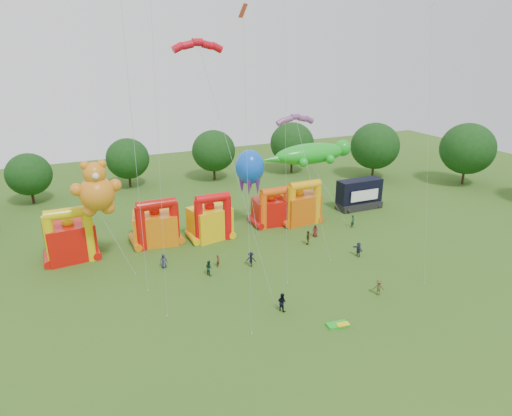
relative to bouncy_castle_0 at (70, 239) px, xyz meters
name	(u,v)px	position (x,y,z in m)	size (l,w,h in m)	color
ground	(340,348)	(19.85, -28.33, -2.66)	(160.00, 160.00, 0.00)	#315919
tree_ring	(329,284)	(18.71, -27.74, 3.60)	(120.12, 122.19, 12.07)	#352314
bouncy_castle_0	(70,239)	(0.00, 0.00, 0.00)	(5.93, 4.94, 7.04)	red
bouncy_castle_1	(156,226)	(10.56, 0.44, -0.22)	(6.36, 5.49, 6.46)	orange
bouncy_castle_2	(210,221)	(17.61, -1.00, -0.13)	(5.76, 4.97, 6.65)	yellow
bouncy_castle_3	(272,209)	(27.41, 0.22, -0.42)	(5.36, 4.49, 5.89)	red
bouncy_castle_4	(300,206)	(31.52, -0.76, -0.15)	(5.72, 4.74, 6.63)	#D7580B
stage_trailer	(359,195)	(43.09, 0.42, -0.36)	(7.33, 3.01, 4.79)	black
teddy_bear_kite	(106,215)	(4.07, -4.53, 4.03)	(5.71, 5.64, 13.02)	orange
gecko_kite	(320,175)	(34.76, -0.85, 4.20)	(14.94, 9.24, 11.39)	green
octopus_kite	(250,175)	(24.11, 0.40, 5.14)	(4.00, 5.48, 11.33)	blue
parafoil_kites	(250,180)	(17.23, -15.01, 9.38)	(23.77, 13.67, 30.84)	red
diamond_kites	(282,153)	(19.93, -16.77, 12.26)	(29.97, 13.55, 33.28)	red
folded_kite_bundle	(338,325)	(21.61, -25.52, -2.52)	(2.12, 1.31, 0.31)	green
spectator_0	(164,261)	(9.63, -7.03, -1.78)	(0.86, 0.56, 1.76)	#24273C
spectator_1	(218,261)	(15.54, -9.45, -1.90)	(0.55, 0.36, 1.52)	#562018
spectator_2	(209,268)	(13.90, -10.93, -1.77)	(0.87, 0.68, 1.79)	#163824
spectator_3	(251,259)	(19.10, -10.98, -1.75)	(1.17, 0.67, 1.82)	black
spectator_4	(308,238)	(28.48, -8.35, -1.69)	(1.14, 0.47, 1.94)	#3F2B19
spectator_5	(358,249)	(32.34, -14.01, -1.74)	(1.70, 0.54, 1.84)	#2A2B46
spectator_6	(315,231)	(30.71, -6.54, -1.81)	(0.83, 0.54, 1.70)	#54181A
spectator_7	(353,221)	(37.34, -5.97, -1.70)	(0.70, 0.46, 1.93)	#173B20
spectator_8	(282,302)	(18.03, -20.95, -1.70)	(0.93, 0.73, 1.92)	black
spectator_9	(379,287)	(28.69, -22.49, -1.80)	(1.12, 0.64, 1.73)	#47411C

